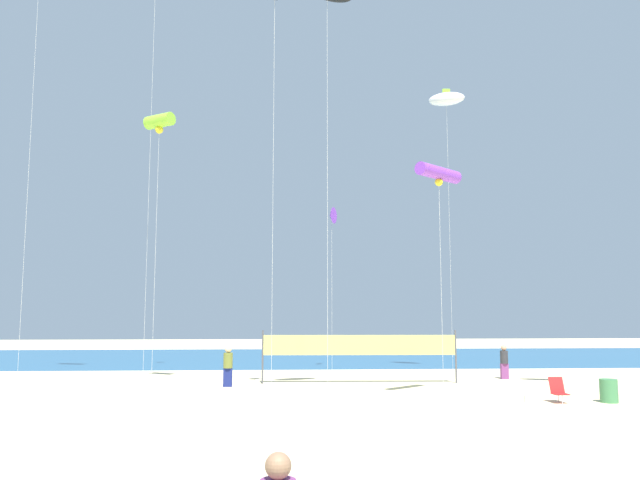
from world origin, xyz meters
name	(u,v)px	position (x,y,z in m)	size (l,w,h in m)	color
ground_plane	(327,440)	(0.00, 0.00, 0.00)	(120.00, 120.00, 0.00)	beige
ocean_band	(299,357)	(0.00, 29.52, 0.00)	(120.00, 20.00, 0.01)	#28608C
beachgoer_olive_shirt	(228,365)	(-3.54, 11.65, 0.94)	(0.40, 0.40, 1.75)	navy
beachgoer_charcoal_shirt	(504,361)	(9.61, 14.05, 0.87)	(0.37, 0.37, 1.63)	#7A3872
folding_beach_chair	(558,389)	(8.75, 6.13, 0.47)	(0.52, 0.65, 0.89)	red
trash_barrel	(609,391)	(10.57, 6.04, 0.41)	(0.62, 0.62, 0.83)	#3F7F4C
volleyball_net	(360,347)	(2.36, 12.58, 1.64)	(8.93, 0.39, 2.40)	#4C4C51
beach_handbag	(529,398)	(7.77, 6.45, 0.11)	(0.29, 0.14, 0.23)	white
kite_lime_tube	(159,122)	(-6.77, 11.46, 11.74)	(1.51, 1.28, 12.09)	silver
kite_white_inflatable	(446,99)	(7.65, 16.18, 14.74)	(2.13, 1.86, 15.32)	silver
kite_violet_tube	(439,174)	(4.66, 6.49, 8.40)	(2.08, 1.90, 8.67)	silver
kite_black_diamond	(274,4)	(-1.57, 6.65, 15.03)	(0.67, 0.66, 15.57)	silver
kite_violet_delta	(332,216)	(1.57, 18.89, 8.68)	(0.65, 0.96, 9.18)	silver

